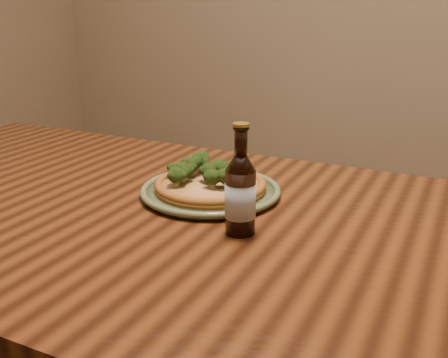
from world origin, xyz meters
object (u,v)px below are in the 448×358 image
at_px(plate, 211,191).
at_px(pizza, 210,182).
at_px(beer_bottle, 240,194).
at_px(table, 126,241).

height_order(plate, pizza, pizza).
relative_size(plate, beer_bottle, 1.49).
xyz_separation_m(plate, beer_bottle, (0.14, -0.15, 0.06)).
bearing_deg(pizza, plate, -34.19).
height_order(pizza, beer_bottle, beer_bottle).
bearing_deg(pizza, beer_bottle, -46.76).
xyz_separation_m(table, plate, (0.15, 0.11, 0.10)).
bearing_deg(beer_bottle, plate, 121.90).
distance_m(table, pizza, 0.22).
distance_m(table, plate, 0.21).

